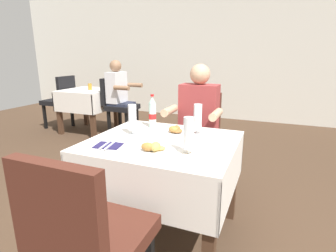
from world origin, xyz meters
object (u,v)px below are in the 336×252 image
at_px(beer_glass_right, 198,119).
at_px(background_dining_table, 88,101).
at_px(main_dining_table, 163,163).
at_px(background_table_tumbler, 90,87).
at_px(background_patron, 120,94).
at_px(cola_bottle_primary, 152,113).
at_px(background_chair_left, 61,99).
at_px(chair_far_diner_seat, 196,135).
at_px(beer_glass_middle, 189,136).
at_px(napkin_cutlery_set, 108,145).
at_px(background_chair_right, 118,103).
at_px(plate_near_camera, 155,149).
at_px(chair_near_camera_side, 88,236).
at_px(plate_far_diner, 174,132).
at_px(seated_diner_far, 197,123).
at_px(beer_glass_left, 132,119).

distance_m(beer_glass_right, background_dining_table, 3.16).
bearing_deg(main_dining_table, background_table_tumbler, 137.26).
bearing_deg(background_dining_table, background_patron, 0.00).
relative_size(cola_bottle_primary, background_chair_left, 0.28).
relative_size(main_dining_table, chair_far_diner_seat, 1.05).
bearing_deg(beer_glass_right, background_dining_table, 143.67).
bearing_deg(cola_bottle_primary, beer_glass_middle, -45.93).
bearing_deg(background_patron, background_dining_table, 180.00).
bearing_deg(beer_glass_right, napkin_cutlery_set, -133.34).
distance_m(cola_bottle_primary, background_patron, 2.33).
distance_m(background_chair_right, background_table_tumbler, 0.60).
height_order(main_dining_table, background_chair_left, background_chair_left).
height_order(chair_far_diner_seat, plate_near_camera, chair_far_diner_seat).
bearing_deg(chair_near_camera_side, plate_near_camera, 85.02).
relative_size(plate_near_camera, background_chair_left, 0.25).
distance_m(plate_far_diner, background_chair_left, 3.57).
relative_size(chair_near_camera_side, background_chair_left, 1.00).
bearing_deg(seated_diner_far, background_patron, 141.49).
relative_size(napkin_cutlery_set, background_patron, 0.16).
bearing_deg(background_table_tumbler, background_dining_table, -179.86).
relative_size(beer_glass_left, background_table_tumbler, 2.11).
relative_size(chair_near_camera_side, beer_glass_right, 4.17).
relative_size(background_patron, background_table_tumbler, 11.45).
distance_m(beer_glass_right, background_chair_left, 3.67).
bearing_deg(napkin_cutlery_set, chair_near_camera_side, -64.19).
relative_size(main_dining_table, background_table_tumbler, 9.29).
xyz_separation_m(chair_far_diner_seat, background_dining_table, (-2.35, 1.26, 0.00)).
relative_size(background_dining_table, background_patron, 0.65).
relative_size(seated_diner_far, beer_glass_middle, 5.43).
xyz_separation_m(beer_glass_middle, background_chair_right, (-1.99, 2.30, -0.31)).
relative_size(chair_near_camera_side, background_table_tumbler, 8.82).
distance_m(plate_far_diner, background_chair_right, 2.63).
xyz_separation_m(background_chair_right, background_table_tumbler, (-0.55, 0.00, 0.25)).
relative_size(chair_near_camera_side, background_patron, 0.77).
bearing_deg(main_dining_table, cola_bottle_primary, 126.52).
bearing_deg(plate_near_camera, background_dining_table, 135.57).
distance_m(beer_glass_middle, beer_glass_right, 0.44).
height_order(main_dining_table, plate_far_diner, plate_far_diner).
xyz_separation_m(beer_glass_left, background_chair_left, (-2.70, 2.06, -0.31)).
bearing_deg(beer_glass_middle, background_chair_right, 130.82).
height_order(plate_far_diner, background_patron, background_patron).
distance_m(seated_diner_far, background_table_tumbler, 2.70).
bearing_deg(background_table_tumbler, plate_far_diner, -40.24).
xyz_separation_m(cola_bottle_primary, background_patron, (-1.46, 1.81, -0.16)).
distance_m(plate_near_camera, background_dining_table, 3.37).
xyz_separation_m(chair_near_camera_side, cola_bottle_primary, (-0.22, 1.14, 0.32)).
distance_m(chair_near_camera_side, napkin_cutlery_set, 0.69).
relative_size(main_dining_table, background_chair_left, 1.05).
height_order(beer_glass_right, background_chair_left, beer_glass_right).
distance_m(chair_far_diner_seat, seated_diner_far, 0.20).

